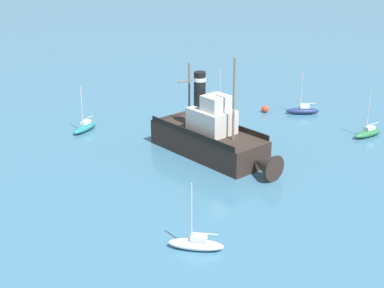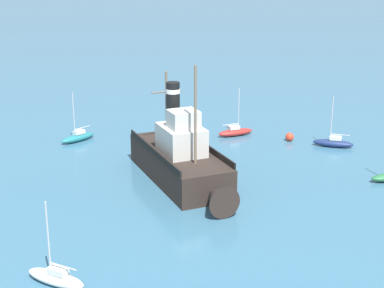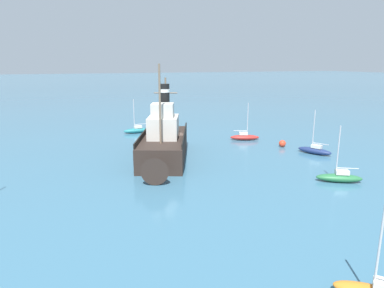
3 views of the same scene
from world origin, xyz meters
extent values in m
plane|color=#38667F|center=(0.00, 0.00, 0.00)|extent=(600.00, 600.00, 0.00)
cube|color=#2D231E|center=(1.09, 0.96, 1.20)|extent=(8.64, 12.77, 2.40)
cone|color=#2D231E|center=(3.83, 7.61, 1.20)|extent=(3.09, 3.11, 2.35)
cube|color=beige|center=(1.28, 1.42, 3.50)|extent=(4.30, 4.84, 2.20)
cube|color=beige|center=(1.47, 1.88, 5.30)|extent=(2.80, 2.69, 1.40)
cylinder|color=black|center=(0.64, -0.15, 6.20)|extent=(1.10, 1.10, 3.20)
cylinder|color=silver|center=(0.64, -0.15, 7.10)|extent=(1.16, 1.16, 0.35)
cylinder|color=#75604C|center=(2.35, 4.01, 6.15)|extent=(0.20, 0.20, 7.50)
cylinder|color=#75604C|center=(0.06, -1.54, 5.40)|extent=(0.20, 0.20, 6.00)
cylinder|color=#75604C|center=(0.06, -1.54, 6.72)|extent=(2.45, 1.10, 0.12)
cube|color=black|center=(-0.90, 1.78, 2.65)|extent=(4.45, 10.59, 0.50)
cube|color=black|center=(3.09, 0.14, 2.65)|extent=(4.45, 10.59, 0.50)
ellipsoid|color=#23757A|center=(0.90, -13.49, 0.35)|extent=(3.82, 1.17, 0.70)
cube|color=silver|center=(0.70, -13.49, 0.88)|extent=(1.11, 0.66, 0.36)
cylinder|color=#B7B7BC|center=(1.20, -13.48, 2.80)|extent=(0.10, 0.10, 4.20)
cylinder|color=#B7B7BC|center=(0.30, -13.50, 1.25)|extent=(1.80, 0.11, 0.08)
ellipsoid|color=navy|center=(-15.12, 5.40, 0.35)|extent=(2.68, 3.89, 0.70)
cube|color=silver|center=(-15.21, 5.57, 0.88)|extent=(1.06, 1.27, 0.36)
cylinder|color=#B7B7BC|center=(-14.99, 5.13, 2.80)|extent=(0.10, 0.10, 4.20)
cylinder|color=#B7B7BC|center=(-15.39, 5.93, 1.25)|extent=(0.88, 1.65, 0.08)
ellipsoid|color=#B22823|center=(-11.38, -3.62, 0.35)|extent=(3.94, 2.40, 0.70)
cube|color=silver|center=(-11.19, -3.69, 0.88)|extent=(1.26, 1.00, 0.36)
cylinder|color=#B7B7BC|center=(-11.66, -3.51, 2.80)|extent=(0.10, 0.10, 4.20)
cylinder|color=#B7B7BC|center=(-10.82, -3.84, 1.25)|extent=(1.71, 0.73, 0.08)
ellipsoid|color=white|center=(17.18, 7.60, 0.35)|extent=(2.15, 3.96, 0.70)
cube|color=silver|center=(17.12, 7.79, 0.88)|extent=(0.93, 1.24, 0.36)
cylinder|color=#B7B7BC|center=(17.27, 7.31, 2.80)|extent=(0.10, 0.10, 4.20)
cylinder|color=#B7B7BC|center=(17.01, 8.18, 1.25)|extent=(0.60, 1.75, 0.08)
ellipsoid|color=#286B3D|center=(-10.68, 13.61, 0.35)|extent=(3.84, 2.86, 0.70)
cube|color=silver|center=(-10.86, 13.71, 0.88)|extent=(1.27, 1.11, 0.36)
cylinder|color=#B7B7BC|center=(-10.42, 13.46, 2.80)|extent=(0.10, 0.10, 4.20)
cylinder|color=#B7B7BC|center=(-11.20, 13.91, 1.25)|extent=(1.60, 0.97, 0.08)
sphere|color=red|center=(-13.74, 1.34, 0.42)|extent=(0.83, 0.83, 0.83)
camera|label=1|loc=(48.28, 22.86, 20.77)|focal=55.00mm
camera|label=2|loc=(32.40, 33.11, 17.40)|focal=55.00mm
camera|label=3|loc=(11.26, 34.89, 10.01)|focal=32.00mm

